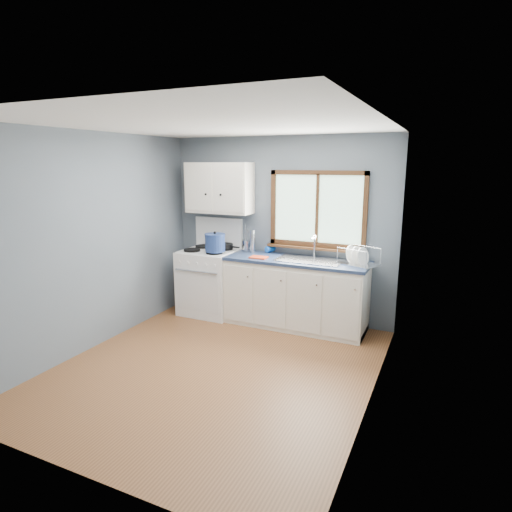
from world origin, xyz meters
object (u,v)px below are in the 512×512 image
at_px(thermos, 252,242).
at_px(gas_range, 210,280).
at_px(sink, 309,265).
at_px(stockpot, 215,242).
at_px(utensil_crock, 246,245).
at_px(base_cabinets, 295,297).
at_px(dish_rack, 358,260).
at_px(skillet, 224,246).

bearing_deg(thermos, gas_range, -165.64).
relative_size(sink, stockpot, 2.28).
xyz_separation_m(gas_range, stockpot, (0.20, -0.16, 0.59)).
bearing_deg(utensil_crock, thermos, -30.78).
bearing_deg(stockpot, thermos, 37.44).
bearing_deg(utensil_crock, sink, -12.06).
distance_m(base_cabinets, sink, 0.48).
height_order(gas_range, sink, gas_range).
bearing_deg(stockpot, gas_range, 141.05).
height_order(base_cabinets, sink, sink).
relative_size(base_cabinets, stockpot, 5.03).
relative_size(base_cabinets, dish_rack, 3.50).
relative_size(utensil_crock, dish_rack, 0.72).
height_order(thermos, dish_rack, thermos).
height_order(stockpot, thermos, stockpot).
xyz_separation_m(sink, skillet, (-1.31, 0.10, 0.13)).
distance_m(gas_range, sink, 1.53).
bearing_deg(sink, base_cabinets, 179.87).
relative_size(gas_range, dish_rack, 2.57).
relative_size(skillet, utensil_crock, 1.11).
xyz_separation_m(sink, dish_rack, (0.61, 0.03, 0.12)).
height_order(gas_range, dish_rack, gas_range).
height_order(gas_range, stockpot, gas_range).
relative_size(sink, skillet, 1.99).
height_order(sink, skillet, sink).
height_order(stockpot, utensil_crock, utensil_crock).
height_order(skillet, stockpot, stockpot).
bearing_deg(utensil_crock, base_cabinets, -14.56).
bearing_deg(dish_rack, thermos, -161.35).
xyz_separation_m(thermos, dish_rack, (1.49, -0.11, -0.10)).
height_order(sink, stockpot, stockpot).
height_order(sink, utensil_crock, utensil_crock).
xyz_separation_m(skillet, stockpot, (0.02, -0.28, 0.10)).
bearing_deg(thermos, stockpot, -142.56).
bearing_deg(sink, stockpot, -172.15).
height_order(utensil_crock, thermos, utensil_crock).
bearing_deg(utensil_crock, dish_rack, -6.53).
relative_size(skillet, thermos, 1.36).
distance_m(base_cabinets, utensil_crock, 1.04).
relative_size(utensil_crock, thermos, 1.22).
height_order(utensil_crock, dish_rack, utensil_crock).
distance_m(gas_range, dish_rack, 2.15).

